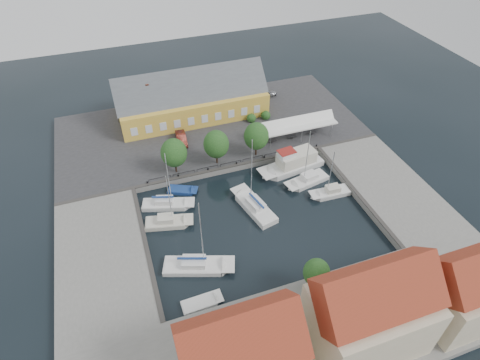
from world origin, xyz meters
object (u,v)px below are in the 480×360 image
Objects in this scene: west_boat_a at (167,205)px; trawler at (293,164)px; west_boat_d at (197,266)px; tent_canopy at (298,125)px; east_boat_a at (307,181)px; launch_nw at (182,191)px; car_red at (181,139)px; warehouse at (189,100)px; west_boat_b at (168,223)px; east_boat_b at (330,193)px; car_silver at (266,93)px; launch_sw at (202,304)px; center_sailboat at (254,207)px.

trawler is at bearing 5.08° from west_boat_a.
tent_canopy is at bearing 41.36° from west_boat_d.
east_boat_a is 20.32m from launch_nw.
car_red is at bearing 136.10° from east_boat_a.
west_boat_b is at bearing -110.56° from warehouse.
east_boat_b is 0.74× the size of west_boat_d.
trawler is 22.07m from west_boat_a.
car_silver is 0.89× the size of launch_sw.
car_silver is 39.04m from west_boat_b.
tent_canopy is 37.26m from launch_sw.
east_boat_a is 1.11× the size of west_boat_b.
center_sailboat is 17.68m from launch_sw.
west_boat_a is at bearing 174.79° from east_boat_a.
warehouse reaches higher than west_boat_b.
east_boat_a reaches higher than east_boat_b.
east_boat_b reaches higher than launch_nw.
warehouse is 36.59m from west_boat_d.
east_boat_b is 0.94× the size of west_boat_b.
east_boat_a is at bearing -61.78° from warehouse.
east_boat_b reaches higher than launch_sw.
center_sailboat is 11.83m from trawler.
car_silver is 44.76m from west_boat_d.
launch_nw is at bearing 141.72° from center_sailboat.
launch_sw is at bearing -96.65° from launch_nw.
center_sailboat is 1.31× the size of west_boat_b.
west_boat_d is at bearing 80.70° from launch_sw.
west_boat_d reaches higher than trawler.
tent_canopy is 1.29× the size of east_boat_a.
east_boat_b reaches higher than trawler.
tent_canopy is 15.33m from east_boat_b.
trawler reaches higher than launch_nw.
car_silver is at bearing 87.39° from east_boat_b.
car_silver is 0.37× the size of west_boat_d.
tent_canopy is 1.52× the size of east_boat_b.
east_boat_a is 1.02× the size of west_boat_a.
west_boat_a is at bearing 158.35° from center_sailboat.
east_boat_a is (0.74, -4.02, -0.75)m from trawler.
car_red is 27.36m from west_boat_d.
car_red is at bearing -113.47° from warehouse.
launch_nw is at bearing 127.68° from car_silver.
center_sailboat reaches higher than west_boat_b.
center_sailboat is (-13.86, -29.48, -1.42)m from car_silver.
launch_nw is (2.40, 20.58, -0.00)m from launch_sw.
warehouse reaches higher than west_boat_a.
east_boat_b is at bearing -4.76° from center_sailboat.
west_boat_d reaches higher than east_boat_a.
west_boat_b is at bearing -154.42° from tent_canopy.
west_boat_a reaches higher than tent_canopy.
warehouse is at bearing 96.17° from center_sailboat.
tent_canopy is 1.18× the size of trawler.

